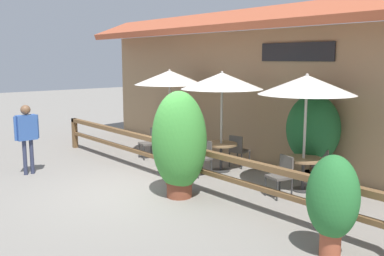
% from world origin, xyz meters
% --- Properties ---
extents(ground_plane, '(60.00, 60.00, 0.00)m').
position_xyz_m(ground_plane, '(0.00, 0.00, 0.00)').
color(ground_plane, gray).
extents(building_facade, '(14.28, 1.49, 4.23)m').
position_xyz_m(building_facade, '(0.00, 4.10, 2.16)').
color(building_facade, '#997A56').
rests_on(building_facade, ground).
extents(patio_railing, '(10.40, 0.14, 0.95)m').
position_xyz_m(patio_railing, '(0.00, 1.05, 0.70)').
color(patio_railing, brown).
rests_on(patio_railing, ground).
extents(patio_umbrella_near, '(2.04, 2.04, 2.54)m').
position_xyz_m(patio_umbrella_near, '(-2.31, 2.75, 2.29)').
color(patio_umbrella_near, '#B7B2A8').
rests_on(patio_umbrella_near, ground).
extents(dining_table_near, '(0.82, 0.82, 0.72)m').
position_xyz_m(dining_table_near, '(-2.31, 2.75, 0.57)').
color(dining_table_near, olive).
rests_on(dining_table_near, ground).
extents(chair_near_streetside, '(0.50, 0.50, 0.86)m').
position_xyz_m(chair_near_streetside, '(-2.36, 2.05, 0.48)').
color(chair_near_streetside, '#514C47').
rests_on(chair_near_streetside, ground).
extents(chair_near_wallside, '(0.46, 0.46, 0.86)m').
position_xyz_m(chair_near_wallside, '(-2.39, 3.45, 0.48)').
color(chair_near_wallside, '#514C47').
rests_on(chair_near_wallside, ground).
extents(patio_umbrella_middle, '(2.04, 2.04, 2.54)m').
position_xyz_m(patio_umbrella_middle, '(0.02, 2.60, 2.29)').
color(patio_umbrella_middle, '#B7B2A8').
rests_on(patio_umbrella_middle, ground).
extents(dining_table_middle, '(0.82, 0.82, 0.72)m').
position_xyz_m(dining_table_middle, '(0.02, 2.60, 0.57)').
color(dining_table_middle, olive).
rests_on(dining_table_middle, ground).
extents(chair_middle_streetside, '(0.47, 0.47, 0.86)m').
position_xyz_m(chair_middle_streetside, '(0.01, 1.98, 0.48)').
color(chair_middle_streetside, '#514C47').
rests_on(chair_middle_streetside, ground).
extents(chair_middle_wallside, '(0.49, 0.49, 0.86)m').
position_xyz_m(chair_middle_wallside, '(0.02, 3.22, 0.48)').
color(chair_middle_wallside, '#514C47').
rests_on(chair_middle_wallside, ground).
extents(patio_umbrella_far, '(2.04, 2.04, 2.54)m').
position_xyz_m(patio_umbrella_far, '(2.34, 2.82, 2.29)').
color(patio_umbrella_far, '#B7B2A8').
rests_on(patio_umbrella_far, ground).
extents(dining_table_far, '(0.82, 0.82, 0.72)m').
position_xyz_m(dining_table_far, '(2.34, 2.82, 0.57)').
color(dining_table_far, olive).
rests_on(dining_table_far, ground).
extents(chair_far_streetside, '(0.50, 0.50, 0.86)m').
position_xyz_m(chair_far_streetside, '(2.29, 2.13, 0.48)').
color(chair_far_streetside, '#514C47').
rests_on(chair_far_streetside, ground).
extents(chair_far_wallside, '(0.43, 0.43, 0.86)m').
position_xyz_m(chair_far_wallside, '(2.39, 3.50, 0.48)').
color(chair_far_wallside, '#514C47').
rests_on(chair_far_wallside, ground).
extents(potted_plant_entrance_palm, '(1.20, 1.08, 2.20)m').
position_xyz_m(potted_plant_entrance_palm, '(0.93, 0.51, 1.15)').
color(potted_plant_entrance_palm, brown).
rests_on(potted_plant_entrance_palm, ground).
extents(potted_plant_broad_leaf, '(0.77, 0.69, 1.51)m').
position_xyz_m(potted_plant_broad_leaf, '(4.47, 0.48, 0.85)').
color(potted_plant_broad_leaf, '#9E4C33').
rests_on(potted_plant_broad_leaf, ground).
extents(potted_plant_corner_fern, '(1.26, 1.13, 2.04)m').
position_xyz_m(potted_plant_corner_fern, '(2.05, 3.55, 1.22)').
color(potted_plant_corner_fern, '#B7AD99').
rests_on(potted_plant_corner_fern, ground).
extents(pedestrian, '(0.24, 0.61, 1.73)m').
position_xyz_m(pedestrian, '(-2.85, -1.24, 1.11)').
color(pedestrian, '#2D334C').
rests_on(pedestrian, ground).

